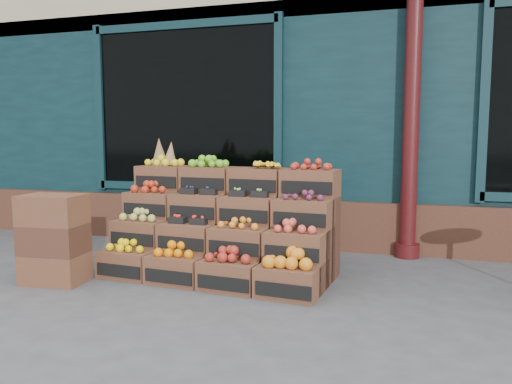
# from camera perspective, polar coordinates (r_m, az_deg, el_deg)

# --- Properties ---
(ground) EXTENTS (60.00, 60.00, 0.00)m
(ground) POSITION_cam_1_polar(r_m,az_deg,el_deg) (4.22, -0.14, -12.69)
(ground) COLOR #49494C
(ground) RESTS_ON ground
(shop_facade) EXTENTS (12.00, 6.24, 4.80)m
(shop_facade) POSITION_cam_1_polar(r_m,az_deg,el_deg) (9.06, 9.54, 12.77)
(shop_facade) COLOR black
(shop_facade) RESTS_ON ground
(crate_display) EXTENTS (2.26, 1.24, 1.36)m
(crate_display) POSITION_cam_1_polar(r_m,az_deg,el_deg) (5.01, -3.78, -4.64)
(crate_display) COLOR brown
(crate_display) RESTS_ON ground
(spare_crates) EXTENTS (0.59, 0.43, 0.84)m
(spare_crates) POSITION_cam_1_polar(r_m,az_deg,el_deg) (5.07, -22.09, -5.00)
(spare_crates) COLOR brown
(spare_crates) RESTS_ON ground
(shopkeeper) EXTENTS (0.94, 0.80, 2.18)m
(shopkeeper) POSITION_cam_1_polar(r_m,az_deg,el_deg) (7.42, -8.51, 4.09)
(shopkeeper) COLOR #1A5D2D
(shopkeeper) RESTS_ON ground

